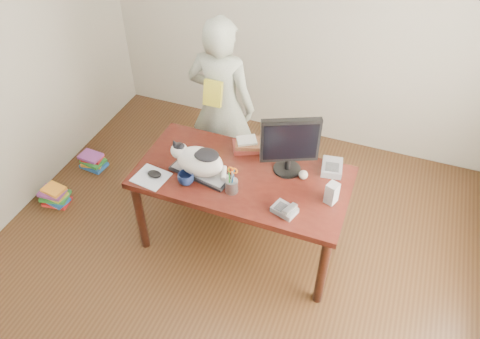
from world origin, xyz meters
The scene contains 18 objects.
room centered at (0.00, 0.00, 1.35)m, with size 4.50×4.50×4.50m.
desk centered at (0.00, 0.68, 0.60)m, with size 1.60×0.80×0.75m.
keyboard centered at (-0.30, 0.50, 0.76)m, with size 0.50×0.26×0.03m.
cat centered at (-0.31, 0.50, 0.88)m, with size 0.47×0.28×0.26m.
monitor centered at (0.30, 0.76, 1.02)m, with size 0.41×0.28×0.48m.
pen_cup centered at (-0.01, 0.42, 0.81)m, with size 0.10×0.09×0.23m.
mousepad centered at (-0.63, 0.33, 0.75)m, with size 0.27×0.25×0.01m.
mouse centered at (-0.61, 0.35, 0.77)m, with size 0.12×0.08×0.04m.
coffee_mug centered at (-0.35, 0.37, 0.80)m, with size 0.12×0.12×0.09m, color #0D1635.
phone centered at (0.40, 0.35, 0.77)m, with size 0.19×0.16×0.07m.
speaker centered at (0.68, 0.57, 0.83)m, with size 0.10×0.10×0.16m.
baseball centered at (0.43, 0.73, 0.78)m, with size 0.07×0.07×0.07m.
book_stack centered at (-0.07, 0.91, 0.79)m, with size 0.29×0.26×0.09m.
calculator centered at (0.61, 0.89, 0.78)m, with size 0.18×0.22×0.06m.
person centered at (-0.45, 1.29, 0.82)m, with size 0.60×0.39×1.64m, color beige.
held_book centered at (-0.45, 1.12, 1.05)m, with size 0.15×0.09×0.21m.
book_pile_a centered at (-1.75, 0.40, 0.09)m, with size 0.27×0.22×0.18m.
book_pile_b centered at (-1.72, 0.95, 0.07)m, with size 0.26×0.20×0.15m.
Camera 1 is at (0.90, -1.80, 3.13)m, focal length 35.00 mm.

